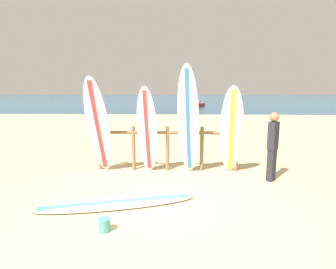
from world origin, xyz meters
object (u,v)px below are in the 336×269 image
(surfboard_leaning_left, at_px, (147,131))
(sand_bucket, at_px, (104,225))
(surfboard_lying_on_sand, at_px, (116,203))
(beachgoer_standing, at_px, (273,144))
(surfboard_leaning_far_left, at_px, (98,126))
(surfboard_leaning_center, at_px, (232,131))
(surfboard_leaning_center_left, at_px, (188,121))
(small_boat_offshore, at_px, (197,104))
(surfboard_rack, at_px, (168,143))

(surfboard_leaning_left, distance_m, sand_bucket, 2.95)
(surfboard_lying_on_sand, distance_m, beachgoer_standing, 3.52)
(surfboard_leaning_far_left, xyz_separation_m, surfboard_lying_on_sand, (0.79, -1.78, -1.11))
(surfboard_leaning_left, height_order, surfboard_leaning_center, surfboard_leaning_center)
(surfboard_leaning_center_left, distance_m, small_boat_offshore, 26.65)
(surfboard_leaning_center, bearing_deg, beachgoer_standing, -28.61)
(surfboard_rack, relative_size, surfboard_leaning_far_left, 1.52)
(surfboard_leaning_center, bearing_deg, surfboard_rack, 168.93)
(surfboard_rack, bearing_deg, surfboard_leaning_center, -11.07)
(surfboard_lying_on_sand, height_order, sand_bucket, sand_bucket)
(surfboard_leaning_center_left, height_order, small_boat_offshore, surfboard_leaning_center_left)
(surfboard_leaning_left, relative_size, surfboard_lying_on_sand, 0.73)
(beachgoer_standing, bearing_deg, surfboard_lying_on_sand, -155.36)
(surfboard_leaning_far_left, bearing_deg, small_boat_offshore, 81.38)
(sand_bucket, bearing_deg, surfboard_leaning_center_left, 64.33)
(surfboard_rack, height_order, surfboard_leaning_center, surfboard_leaning_center)
(surfboard_leaning_left, relative_size, beachgoer_standing, 1.37)
(sand_bucket, bearing_deg, surfboard_lying_on_sand, 92.05)
(surfboard_leaning_center, bearing_deg, surfboard_lying_on_sand, -140.94)
(surfboard_leaning_center, distance_m, sand_bucket, 3.70)
(surfboard_leaning_far_left, bearing_deg, surfboard_rack, 13.46)
(surfboard_leaning_center, distance_m, small_boat_offshore, 26.45)
(surfboard_lying_on_sand, bearing_deg, surfboard_rack, 69.59)
(surfboard_rack, relative_size, small_boat_offshore, 1.14)
(surfboard_leaning_center, bearing_deg, surfboard_leaning_far_left, -178.35)
(surfboard_leaning_far_left, bearing_deg, sand_bucket, -72.88)
(surfboard_rack, height_order, surfboard_leaning_far_left, surfboard_leaning_far_left)
(surfboard_leaning_center_left, relative_size, beachgoer_standing, 1.68)
(surfboard_rack, xyz_separation_m, surfboard_leaning_center, (1.50, -0.29, 0.36))
(surfboard_rack, distance_m, small_boat_offshore, 26.25)
(sand_bucket, bearing_deg, surfboard_leaning_center, 50.58)
(surfboard_leaning_left, bearing_deg, surfboard_leaning_far_left, -175.00)
(surfboard_lying_on_sand, bearing_deg, surfboard_leaning_center, 39.06)
(surfboard_leaning_center, height_order, sand_bucket, surfboard_leaning_center)
(surfboard_lying_on_sand, bearing_deg, surfboard_leaning_left, 79.79)
(surfboard_leaning_far_left, height_order, surfboard_leaning_center_left, surfboard_leaning_center_left)
(surfboard_leaning_center_left, bearing_deg, surfboard_leaning_far_left, 178.64)
(surfboard_leaning_far_left, xyz_separation_m, surfboard_leaning_left, (1.13, 0.10, -0.11))
(surfboard_leaning_left, xyz_separation_m, sand_bucket, (-0.31, -2.78, -0.94))
(small_boat_offshore, height_order, sand_bucket, small_boat_offshore)
(surfboard_leaning_center_left, distance_m, surfboard_leaning_center, 1.05)
(surfboard_rack, height_order, small_boat_offshore, surfboard_rack)
(surfboard_leaning_center_left, xyz_separation_m, surfboard_leaning_center, (1.01, 0.14, -0.23))
(surfboard_leaning_far_left, distance_m, surfboard_leaning_center, 3.10)
(surfboard_leaning_center, height_order, surfboard_lying_on_sand, surfboard_leaning_center)
(beachgoer_standing, bearing_deg, surfboard_rack, 162.34)
(surfboard_rack, bearing_deg, surfboard_leaning_far_left, -166.54)
(beachgoer_standing, bearing_deg, sand_bucket, -143.00)
(surfboard_rack, distance_m, surfboard_leaning_far_left, 1.71)
(surfboard_leaning_left, relative_size, surfboard_leaning_center_left, 0.81)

